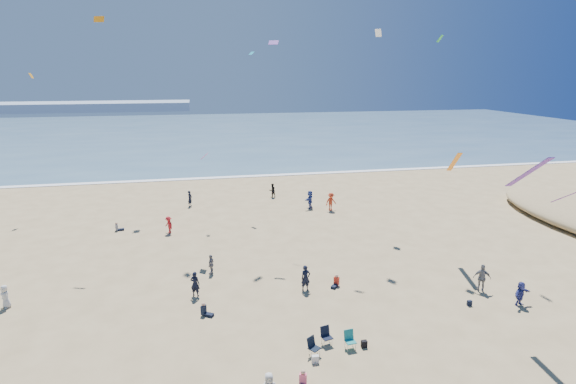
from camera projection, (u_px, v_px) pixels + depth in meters
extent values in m
cube|color=#476B84|center=(209.00, 132.00, 109.41)|extent=(220.00, 100.00, 0.06)
cube|color=white|center=(220.00, 178.00, 62.07)|extent=(220.00, 1.20, 0.08)
cube|color=#7A8EA8|center=(40.00, 107.00, 168.40)|extent=(110.00, 20.00, 3.20)
imported|color=gray|center=(211.00, 264.00, 32.27)|extent=(0.66, 0.94, 1.47)
imported|color=gray|center=(482.00, 278.00, 29.65)|extent=(1.19, 0.91, 1.89)
imported|color=red|center=(331.00, 202.00, 47.17)|extent=(1.39, 1.04, 1.91)
imported|color=navy|center=(521.00, 294.00, 27.87)|extent=(1.53, 0.94, 1.57)
imported|color=black|center=(272.00, 190.00, 52.22)|extent=(0.97, 0.87, 1.64)
imported|color=#374B99|center=(310.00, 199.00, 48.05)|extent=(1.46, 1.77, 1.90)
imported|color=black|center=(195.00, 284.00, 28.99)|extent=(0.73, 0.62, 1.71)
imported|color=black|center=(190.00, 199.00, 48.66)|extent=(0.67, 0.75, 1.73)
imported|color=#AB181E|center=(169.00, 225.00, 40.49)|extent=(1.04, 1.16, 1.56)
imported|color=black|center=(306.00, 278.00, 29.75)|extent=(0.70, 0.51, 1.77)
imported|color=silver|center=(5.00, 296.00, 27.63)|extent=(0.82, 0.85, 1.48)
cube|color=silver|center=(315.00, 359.00, 22.44)|extent=(0.35, 0.20, 0.40)
cube|color=black|center=(364.00, 344.00, 23.72)|extent=(0.30, 0.22, 0.38)
cube|color=black|center=(469.00, 303.00, 27.97)|extent=(0.28, 0.18, 0.34)
cube|color=orange|center=(31.00, 76.00, 45.05)|extent=(0.32, 0.54, 0.51)
cube|color=#22B4D8|center=(252.00, 53.00, 46.10)|extent=(0.56, 0.75, 0.32)
cube|color=white|center=(378.00, 33.00, 41.61)|extent=(0.62, 0.63, 0.68)
cube|color=#6121A0|center=(274.00, 43.00, 35.85)|extent=(0.87, 0.65, 0.34)
cube|color=#D82A60|center=(204.00, 156.00, 34.79)|extent=(0.61, 0.82, 0.42)
cube|color=orange|center=(99.00, 19.00, 34.87)|extent=(0.85, 0.39, 0.45)
cube|color=green|center=(440.00, 39.00, 33.99)|extent=(0.61, 0.60, 0.51)
cube|color=#592699|center=(528.00, 173.00, 23.23)|extent=(0.35, 3.14, 2.21)
cube|color=orange|center=(454.00, 162.00, 33.63)|extent=(0.35, 2.64, 1.87)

